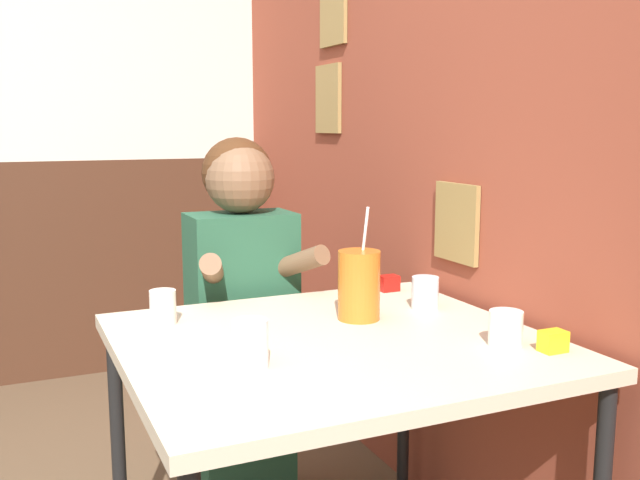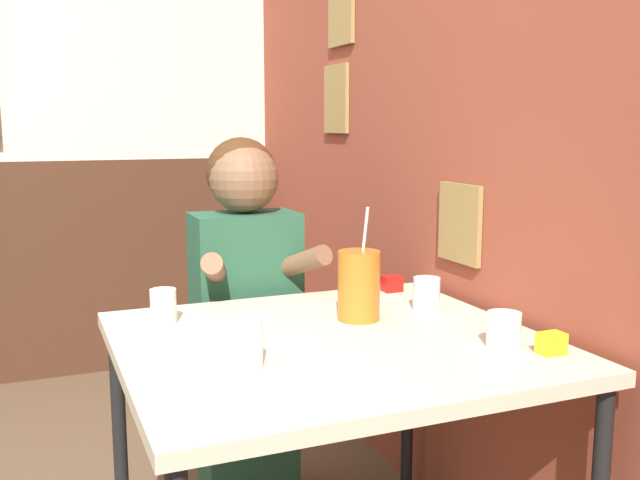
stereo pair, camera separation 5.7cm
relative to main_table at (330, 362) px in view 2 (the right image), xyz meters
The scene contains 10 objects.
brick_wall_right 1.29m from the main_table, 58.95° to the left, with size 0.08×4.43×2.70m.
main_table is the anchor object (origin of this frame).
person_seated 0.64m from the main_table, 92.63° to the left, with size 0.42×0.42×1.24m.
cocktail_pitcher 0.25m from the main_table, 43.02° to the left, with size 0.11×0.11×0.31m.
glass_near_pitcher 0.31m from the main_table, 154.59° to the right, with size 0.08×0.08×0.11m.
glass_center 0.43m from the main_table, 32.47° to the right, with size 0.08×0.08×0.09m.
glass_far_side 0.48m from the main_table, 139.75° to the left, with size 0.07×0.07×0.09m.
glass_by_brick 0.41m from the main_table, 22.31° to the left, with size 0.08×0.08×0.09m.
condiment_ketchup 0.55m from the main_table, 45.63° to the left, with size 0.06×0.04×0.05m.
condiment_mustard 0.53m from the main_table, 36.05° to the right, with size 0.06×0.04×0.05m.
Camera 2 is at (0.26, -1.30, 1.27)m, focal length 40.00 mm.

